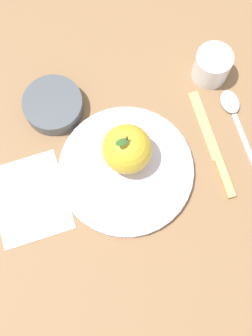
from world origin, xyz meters
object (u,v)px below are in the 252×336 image
object	(u,v)px
apple	(127,149)
side_bowl	(53,105)
knife	(215,153)
cup	(212,65)
spoon	(234,112)
linen_napkin	(30,198)
dinner_plate	(126,170)

from	to	relation	value
apple	side_bowl	size ratio (longest dim) A/B	0.92
knife	cup	bearing A→B (deg)	-129.15
apple	cup	xyz separation A→B (m)	(-0.23, -0.03, -0.02)
spoon	linen_napkin	size ratio (longest dim) A/B	1.17
knife	spoon	bearing A→B (deg)	-156.36
apple	side_bowl	bearing A→B (deg)	-76.24
dinner_plate	side_bowl	distance (m)	0.18
knife	linen_napkin	xyz separation A→B (m)	(0.30, -0.15, -0.00)
dinner_plate	side_bowl	size ratio (longest dim) A/B	2.19
spoon	side_bowl	bearing A→B (deg)	-41.33
apple	knife	size ratio (longest dim) A/B	0.50
side_bowl	knife	distance (m)	0.30
dinner_plate	linen_napkin	distance (m)	0.17
side_bowl	knife	size ratio (longest dim) A/B	0.54
dinner_plate	spoon	world-z (taller)	dinner_plate
cup	linen_napkin	distance (m)	0.40
cup	linen_napkin	size ratio (longest dim) A/B	0.45
dinner_plate	knife	size ratio (longest dim) A/B	1.19
knife	spoon	world-z (taller)	spoon
apple	spoon	size ratio (longest dim) A/B	0.57
apple	spoon	world-z (taller)	apple
side_bowl	cup	xyz separation A→B (m)	(-0.27, 0.13, 0.02)
spoon	dinner_plate	bearing A→B (deg)	-10.53
apple	dinner_plate	bearing A→B (deg)	45.94
dinner_plate	apple	xyz separation A→B (m)	(-0.02, -0.02, 0.05)
side_bowl	linen_napkin	size ratio (longest dim) A/B	0.73
cup	linen_napkin	xyz separation A→B (m)	(0.40, -0.02, -0.03)
side_bowl	linen_napkin	bearing A→B (deg)	38.50
side_bowl	linen_napkin	xyz separation A→B (m)	(0.14, 0.11, -0.02)
spoon	knife	bearing A→B (deg)	23.64
cup	spoon	xyz separation A→B (m)	(0.02, 0.09, -0.03)
knife	spoon	distance (m)	0.09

